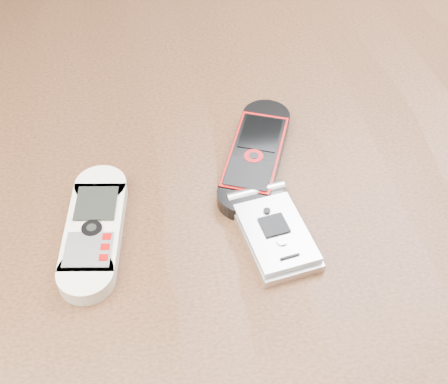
{
  "coord_description": "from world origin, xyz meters",
  "views": [
    {
      "loc": [
        -0.06,
        -0.37,
        1.17
      ],
      "look_at": [
        0.01,
        0.0,
        0.76
      ],
      "focal_mm": 50.0,
      "sensor_mm": 36.0,
      "label": 1
    }
  ],
  "objects_px": {
    "table": "(219,269)",
    "motorola_razr": "(275,233)",
    "nokia_white": "(94,229)",
    "nokia_black_red": "(255,155)"
  },
  "relations": [
    {
      "from": "nokia_black_red",
      "to": "nokia_white",
      "type": "bearing_deg",
      "value": -133.72
    },
    {
      "from": "table",
      "to": "motorola_razr",
      "type": "xyz_separation_m",
      "value": [
        0.04,
        -0.05,
        0.11
      ]
    },
    {
      "from": "nokia_black_red",
      "to": "motorola_razr",
      "type": "bearing_deg",
      "value": -68.66
    },
    {
      "from": "nokia_white",
      "to": "nokia_black_red",
      "type": "bearing_deg",
      "value": 32.52
    },
    {
      "from": "nokia_black_red",
      "to": "motorola_razr",
      "type": "height_order",
      "value": "same"
    },
    {
      "from": "nokia_white",
      "to": "motorola_razr",
      "type": "distance_m",
      "value": 0.15
    },
    {
      "from": "nokia_white",
      "to": "nokia_black_red",
      "type": "height_order",
      "value": "same"
    },
    {
      "from": "nokia_white",
      "to": "motorola_razr",
      "type": "bearing_deg",
      "value": -1.7
    },
    {
      "from": "table",
      "to": "nokia_white",
      "type": "bearing_deg",
      "value": -169.23
    },
    {
      "from": "motorola_razr",
      "to": "nokia_white",
      "type": "bearing_deg",
      "value": 160.31
    }
  ]
}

